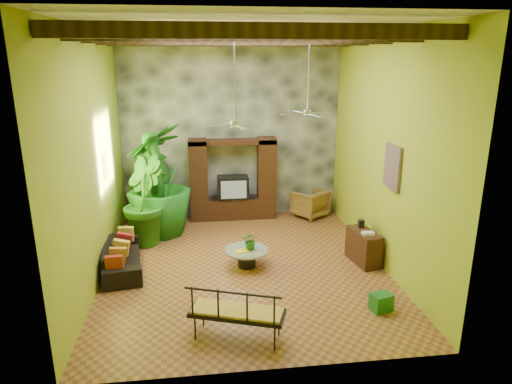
{
  "coord_description": "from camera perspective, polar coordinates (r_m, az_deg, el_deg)",
  "views": [
    {
      "loc": [
        -0.9,
        -9.14,
        4.45
      ],
      "look_at": [
        0.28,
        0.2,
        1.63
      ],
      "focal_mm": 32.0,
      "sensor_mm": 36.0,
      "label": 1
    }
  ],
  "objects": [
    {
      "name": "left_wall",
      "position": [
        9.58,
        -19.76,
        3.92
      ],
      "size": [
        0.02,
        7.0,
        5.0
      ],
      "primitive_type": "cube",
      "color": "gold",
      "rests_on": "ground"
    },
    {
      "name": "green_bin",
      "position": [
        8.81,
        15.37,
        -13.13
      ],
      "size": [
        0.43,
        0.37,
        0.32
      ],
      "primitive_type": "cube",
      "rotation": [
        0.0,
        0.0,
        0.28
      ],
      "color": "#1F763E",
      "rests_on": "ground"
    },
    {
      "name": "coffee_table",
      "position": [
        10.08,
        -1.16,
        -7.94
      ],
      "size": [
        0.94,
        0.94,
        0.4
      ],
      "rotation": [
        0.0,
        0.0,
        0.02
      ],
      "color": "black",
      "rests_on": "ground"
    },
    {
      "name": "wall_art_painting",
      "position": [
        9.61,
        16.7,
        3.03
      ],
      "size": [
        0.06,
        0.7,
        0.9
      ],
      "primitive_type": "cube",
      "color": "#254C8A",
      "rests_on": "right_wall"
    },
    {
      "name": "tall_plant_a",
      "position": [
        12.79,
        -12.68,
        1.31
      ],
      "size": [
        1.46,
        1.42,
        2.31
      ],
      "primitive_type": "imported",
      "rotation": [
        0.0,
        0.0,
        0.73
      ],
      "color": "#1D5917",
      "rests_on": "ground"
    },
    {
      "name": "entertainment_center",
      "position": [
        12.79,
        -2.9,
        0.83
      ],
      "size": [
        2.4,
        0.55,
        2.3
      ],
      "color": "black",
      "rests_on": "ground"
    },
    {
      "name": "centerpiece_plant",
      "position": [
        9.96,
        -0.65,
        -6.1
      ],
      "size": [
        0.4,
        0.36,
        0.39
      ],
      "primitive_type": "imported",
      "rotation": [
        0.0,
        0.0,
        -0.17
      ],
      "color": "#256019",
      "rests_on": "coffee_table"
    },
    {
      "name": "ground",
      "position": [
        10.2,
        -1.44,
        -9.2
      ],
      "size": [
        7.0,
        7.0,
        0.0
      ],
      "primitive_type": "plane",
      "color": "brown",
      "rests_on": "ground"
    },
    {
      "name": "wicker_armchair",
      "position": [
        13.18,
        6.74,
        -1.4
      ],
      "size": [
        1.17,
        1.18,
        0.78
      ],
      "primitive_type": "imported",
      "rotation": [
        0.0,
        0.0,
        3.75
      ],
      "color": "olive",
      "rests_on": "ground"
    },
    {
      "name": "iron_bench",
      "position": [
        7.54,
        -2.33,
        -14.64
      ],
      "size": [
        1.63,
        1.05,
        0.57
      ],
      "rotation": [
        0.0,
        0.0,
        -0.34
      ],
      "color": "black",
      "rests_on": "ground"
    },
    {
      "name": "tall_plant_b",
      "position": [
        11.38,
        -14.0,
        -0.99
      ],
      "size": [
        1.24,
        1.41,
        2.19
      ],
      "primitive_type": "imported",
      "rotation": [
        0.0,
        0.0,
        1.81
      ],
      "color": "#22661B",
      "rests_on": "ground"
    },
    {
      "name": "tall_plant_c",
      "position": [
        11.76,
        -12.06,
        1.48
      ],
      "size": [
        2.17,
        2.17,
        2.89
      ],
      "primitive_type": "imported",
      "rotation": [
        0.0,
        0.0,
        4.25
      ],
      "color": "#1B651A",
      "rests_on": "ground"
    },
    {
      "name": "stone_accent_wall",
      "position": [
        12.76,
        -3.11,
        7.85
      ],
      "size": [
        5.98,
        0.1,
        4.98
      ],
      "primitive_type": "cube",
      "color": "#3B3D43",
      "rests_on": "ground"
    },
    {
      "name": "ceiling",
      "position": [
        9.2,
        -1.68,
        20.08
      ],
      "size": [
        6.0,
        7.0,
        0.02
      ],
      "primitive_type": "cube",
      "color": "silver",
      "rests_on": "back_wall"
    },
    {
      "name": "back_wall",
      "position": [
        12.82,
        -3.13,
        7.89
      ],
      "size": [
        6.0,
        0.02,
        5.0
      ],
      "primitive_type": "cube",
      "color": "gold",
      "rests_on": "ground"
    },
    {
      "name": "yellow_tray",
      "position": [
        9.89,
        -1.76,
        -7.42
      ],
      "size": [
        0.31,
        0.26,
        0.03
      ],
      "primitive_type": "cube",
      "rotation": [
        0.0,
        0.0,
        0.29
      ],
      "color": "yellow",
      "rests_on": "coffee_table"
    },
    {
      "name": "ceiling_fan_back",
      "position": [
        10.69,
        6.47,
        10.93
      ],
      "size": [
        1.28,
        1.28,
        1.86
      ],
      "color": "#A7A7AB",
      "rests_on": "ceiling"
    },
    {
      "name": "sofa",
      "position": [
        10.35,
        -16.45,
        -7.75
      ],
      "size": [
        1.08,
        2.1,
        0.58
      ],
      "primitive_type": "imported",
      "rotation": [
        0.0,
        0.0,
        1.73
      ],
      "color": "black",
      "rests_on": "ground"
    },
    {
      "name": "right_wall",
      "position": [
        10.13,
        15.66,
        4.94
      ],
      "size": [
        0.02,
        7.0,
        5.0
      ],
      "primitive_type": "cube",
      "color": "gold",
      "rests_on": "ground"
    },
    {
      "name": "ceiling_fan_front",
      "position": [
        8.83,
        -2.64,
        9.82
      ],
      "size": [
        1.28,
        1.28,
        1.86
      ],
      "color": "#A7A7AB",
      "rests_on": "ceiling"
    },
    {
      "name": "ceiling_beams",
      "position": [
        9.19,
        -1.67,
        18.71
      ],
      "size": [
        5.95,
        5.36,
        0.22
      ],
      "color": "#342410",
      "rests_on": "ceiling"
    },
    {
      "name": "wall_art_mask",
      "position": [
        10.61,
        -18.24,
        3.01
      ],
      "size": [
        0.06,
        0.32,
        0.55
      ],
      "primitive_type": "cube",
      "color": "gold",
      "rests_on": "left_wall"
    },
    {
      "name": "side_console",
      "position": [
        10.49,
        13.3,
        -6.7
      ],
      "size": [
        0.58,
        0.99,
        0.74
      ],
      "primitive_type": "cube",
      "rotation": [
        0.0,
        0.0,
        0.18
      ],
      "color": "#331B10",
      "rests_on": "ground"
    }
  ]
}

